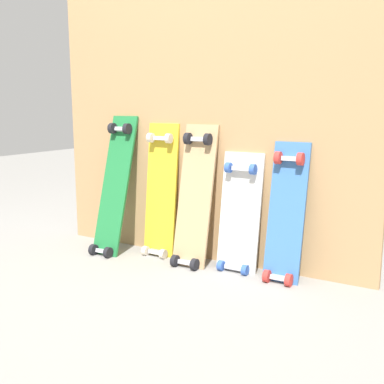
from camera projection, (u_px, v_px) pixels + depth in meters
The scene contains 7 objects.
ground_plane at pixel (198, 260), 2.87m from camera, with size 12.00×12.00×0.00m, color gray.
plywood_wall_panel at pixel (204, 108), 2.77m from camera, with size 2.05×0.04×1.81m, color tan.
skateboard_green at pixel (114, 190), 3.00m from camera, with size 0.19×0.32×0.92m.
skateboard_yellow at pixel (160, 195), 2.93m from camera, with size 0.21×0.16×0.88m.
skateboard_natural at pixel (194, 201), 2.75m from camera, with size 0.21×0.25×0.88m.
skateboard_white at pixel (239, 218), 2.67m from camera, with size 0.24×0.17×0.73m.
skateboard_blue at pixel (286, 218), 2.50m from camera, with size 0.19×0.21×0.80m.
Camera 1 is at (1.37, -2.39, 0.92)m, focal length 44.58 mm.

